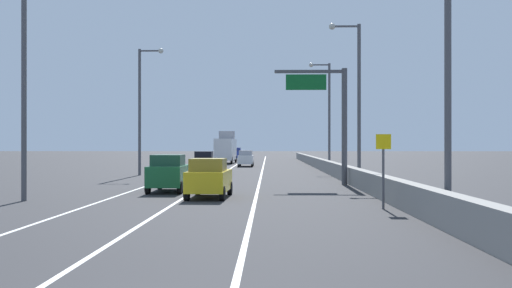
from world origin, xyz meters
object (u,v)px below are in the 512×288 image
lamp_post_left_near (29,67)px  car_green_0 (169,173)px  lamp_post_left_mid (142,103)px  car_yellow_1 (209,178)px  lamp_post_right_second (355,92)px  overhead_sign_gantry (333,111)px  speed_advisory_sign (383,165)px  box_truck (226,149)px  lamp_post_right_near (441,42)px  car_black_2 (204,162)px  lamp_post_right_third (327,109)px  car_blue_3 (236,154)px  car_white_4 (246,158)px

lamp_post_left_near → car_green_0: lamp_post_left_near is taller
lamp_post_left_mid → car_yellow_1: (7.77, -20.53, -5.17)m
lamp_post_right_second → car_yellow_1: (-8.71, -10.81, -5.17)m
car_yellow_1 → overhead_sign_gantry: bearing=52.8°
lamp_post_left_mid → car_green_0: bearing=-73.0°
overhead_sign_gantry → speed_advisory_sign: overhead_sign_gantry is taller
lamp_post_left_mid → box_truck: lamp_post_left_mid is taller
box_truck → lamp_post_left_mid: bearing=-98.6°
overhead_sign_gantry → lamp_post_left_mid: bearing=142.7°
lamp_post_right_near → lamp_post_left_mid: size_ratio=1.00×
lamp_post_left_near → lamp_post_left_mid: 22.30m
car_black_2 → lamp_post_right_third: bearing=23.2°
lamp_post_right_third → box_truck: bearing=117.6°
lamp_post_right_near → car_blue_3: lamp_post_right_near is taller
overhead_sign_gantry → car_black_2: 18.53m
speed_advisory_sign → car_green_0: size_ratio=0.70×
lamp_post_left_mid → box_truck: bearing=81.4°
car_yellow_1 → car_black_2: 24.59m
speed_advisory_sign → overhead_sign_gantry: bearing=91.8°
car_green_0 → car_blue_3: car_blue_3 is taller
car_black_2 → lamp_post_left_near: bearing=-101.0°
car_black_2 → car_white_4: 16.21m
box_truck → car_white_4: bearing=-74.3°
lamp_post_right_third → car_black_2: bearing=-156.8°
lamp_post_left_mid → car_white_4: lamp_post_left_mid is taller
speed_advisory_sign → lamp_post_left_mid: size_ratio=0.28×
lamp_post_right_second → car_yellow_1: lamp_post_right_second is taller
lamp_post_left_near → car_black_2: bearing=79.0°
overhead_sign_gantry → lamp_post_right_near: lamp_post_right_near is taller
lamp_post_left_mid → car_yellow_1: lamp_post_left_mid is taller
lamp_post_left_near → box_truck: (5.04, 53.60, -4.07)m
car_blue_3 → car_white_4: bearing=-84.5°
lamp_post_right_near → car_blue_3: 78.91m
lamp_post_right_second → car_green_0: bearing=-147.4°
car_yellow_1 → lamp_post_left_near: bearing=-167.6°
lamp_post_right_near → lamp_post_left_near: size_ratio=1.00×
lamp_post_right_second → car_white_4: lamp_post_right_second is taller
overhead_sign_gantry → speed_advisory_sign: (0.44, -14.03, -2.96)m
lamp_post_left_near → car_green_0: size_ratio=2.51×
car_blue_3 → overhead_sign_gantry: bearing=-81.0°
speed_advisory_sign → car_blue_3: 75.57m
lamp_post_right_second → car_green_0: lamp_post_right_second is taller
overhead_sign_gantry → lamp_post_right_second: 2.68m
speed_advisory_sign → lamp_post_right_near: lamp_post_right_near is taller
car_green_0 → car_white_4: car_green_0 is taller
lamp_post_left_mid → car_blue_3: 50.12m
lamp_post_left_mid → car_yellow_1: size_ratio=2.60×
lamp_post_left_mid → car_white_4: (7.97, 19.78, -5.17)m
car_white_4 → lamp_post_left_mid: bearing=-111.9°
speed_advisory_sign → lamp_post_left_near: bearing=169.1°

